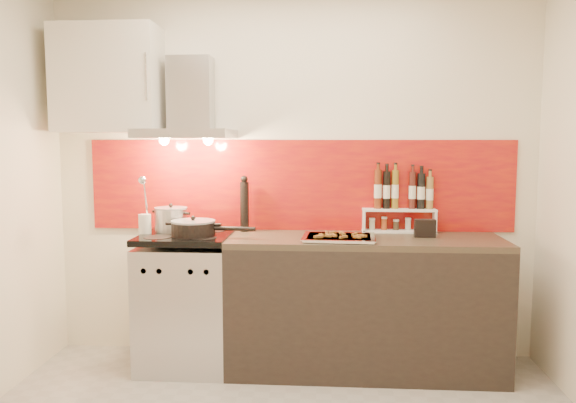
# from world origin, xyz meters

# --- Properties ---
(back_wall) EXTENTS (3.40, 0.02, 2.60)m
(back_wall) POSITION_xyz_m (0.00, 1.40, 1.30)
(back_wall) COLOR silver
(back_wall) RESTS_ON ground
(backsplash) EXTENTS (3.00, 0.02, 0.64)m
(backsplash) POSITION_xyz_m (0.05, 1.39, 1.22)
(backsplash) COLOR maroon
(backsplash) RESTS_ON back_wall
(range_stove) EXTENTS (0.60, 0.60, 0.91)m
(range_stove) POSITION_xyz_m (-0.70, 1.10, 0.44)
(range_stove) COLOR #B7B7BA
(range_stove) RESTS_ON ground
(counter) EXTENTS (1.80, 0.60, 0.90)m
(counter) POSITION_xyz_m (0.50, 1.10, 0.45)
(counter) COLOR black
(counter) RESTS_ON ground
(range_hood) EXTENTS (0.62, 0.50, 0.61)m
(range_hood) POSITION_xyz_m (-0.70, 1.24, 1.74)
(range_hood) COLOR #B7B7BA
(range_hood) RESTS_ON back_wall
(upper_cabinet) EXTENTS (0.70, 0.35, 0.72)m
(upper_cabinet) POSITION_xyz_m (-1.25, 1.22, 1.95)
(upper_cabinet) COLOR beige
(upper_cabinet) RESTS_ON back_wall
(stock_pot) EXTENTS (0.23, 0.23, 0.19)m
(stock_pot) POSITION_xyz_m (-0.83, 1.20, 0.99)
(stock_pot) COLOR #B7B7BA
(stock_pot) RESTS_ON range_stove
(saute_pan) EXTENTS (0.57, 0.29, 0.13)m
(saute_pan) POSITION_xyz_m (-0.62, 1.03, 0.96)
(saute_pan) COLOR black
(saute_pan) RESTS_ON range_stove
(utensil_jar) EXTENTS (0.08, 0.13, 0.40)m
(utensil_jar) POSITION_xyz_m (-0.98, 1.09, 1.02)
(utensil_jar) COLOR silver
(utensil_jar) RESTS_ON range_stove
(pepper_mill) EXTENTS (0.06, 0.06, 0.39)m
(pepper_mill) POSITION_xyz_m (-0.33, 1.29, 1.09)
(pepper_mill) COLOR black
(pepper_mill) RESTS_ON counter
(step_shelf) EXTENTS (0.51, 0.14, 0.43)m
(step_shelf) POSITION_xyz_m (0.76, 1.34, 1.10)
(step_shelf) COLOR white
(step_shelf) RESTS_ON counter
(caddy_box) EXTENTS (0.14, 0.06, 0.12)m
(caddy_box) POSITION_xyz_m (0.89, 1.13, 0.96)
(caddy_box) COLOR black
(caddy_box) RESTS_ON counter
(baking_tray) EXTENTS (0.48, 0.38, 0.03)m
(baking_tray) POSITION_xyz_m (0.32, 1.00, 0.92)
(baking_tray) COLOR silver
(baking_tray) RESTS_ON counter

